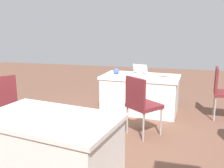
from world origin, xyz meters
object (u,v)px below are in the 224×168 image
Objects in this scene: table_foreground at (140,94)px; chair_tucked_left at (1,101)px; chair_near_front at (223,90)px; chair_tucked_right at (141,102)px; yarn_ball at (116,71)px; laptop_silver at (138,73)px; scissors_red at (162,77)px; table_mid_right at (51,148)px.

table_foreground is 1.63× the size of chair_tucked_left.
chair_tucked_left is at bearing -59.86° from chair_near_front.
chair_tucked_right is at bearing -44.95° from chair_near_front.
laptop_silver is at bearing -174.16° from yarn_ball.
table_foreground is at bearing 135.89° from laptop_silver.
chair_tucked_right is (-2.15, -0.50, -0.01)m from chair_tucked_left.
chair_near_front is at bearing 79.17° from chair_tucked_right.
yarn_ball is (0.70, -1.22, 0.25)m from chair_tucked_right.
chair_tucked_left is 2.21m from chair_tucked_right.
laptop_silver is (0.24, -1.27, 0.23)m from chair_tucked_right.
chair_tucked_right is at bearing 119.66° from yarn_ball.
laptop_silver reaches higher than scissors_red.
laptop_silver reaches higher than table_mid_right.
table_mid_right is 1.70× the size of chair_tucked_right.
table_foreground is at bearing -31.39° from scissors_red.
chair_near_front is at bearing -171.35° from laptop_silver.
table_foreground is 4.22× the size of laptop_silver.
chair_near_front is 2.07m from yarn_ball.
table_mid_right is 3.36m from chair_near_front.
table_foreground is at bearing -103.54° from table_mid_right.
scissors_red is (-2.40, -1.65, 0.19)m from chair_tucked_left.
yarn_ball is at bearing -87.21° from chair_near_front.
table_mid_right is at bearing 87.52° from yarn_ball.
chair_tucked_left reaches higher than chair_tucked_right.
chair_tucked_left is 5.41× the size of scissors_red.
chair_near_front is 1.77m from chair_tucked_right.
yarn_ball is (-1.46, -1.72, 0.24)m from chair_tucked_left.
chair_tucked_right is at bearing 114.11° from laptop_silver.
table_mid_right is 1.68× the size of chair_near_front.
scissors_red reaches higher than table_mid_right.
laptop_silver is at bearing -41.64° from scissors_red.
chair_tucked_left is 7.80× the size of yarn_ball.
table_foreground is 0.97× the size of table_mid_right.
chair_tucked_right is (1.36, 1.14, -0.01)m from chair_near_front.
table_foreground and table_mid_right have the same top height.
chair_tucked_left is (1.34, -0.92, 0.19)m from table_mid_right.
laptop_silver is 0.50m from scissors_red.
table_mid_right is at bearing -80.36° from chair_tucked_right.
chair_tucked_right reaches higher than scissors_red.
yarn_ball is at bearing -5.13° from table_foreground.
scissors_red is (1.11, -0.01, 0.19)m from chair_near_front.
table_mid_right is at bearing 91.38° from laptop_silver.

